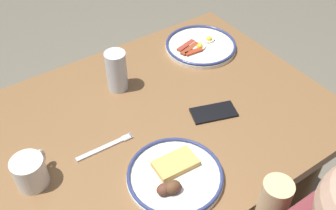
{
  "coord_description": "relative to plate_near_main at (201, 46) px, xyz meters",
  "views": [
    {
      "loc": [
        0.47,
        0.75,
        1.61
      ],
      "look_at": [
        -0.04,
        0.0,
        0.77
      ],
      "focal_mm": 41.5,
      "sensor_mm": 36.0,
      "label": 1
    }
  ],
  "objects": [
    {
      "name": "dining_table",
      "position": [
        0.34,
        0.22,
        -0.13
      ],
      "size": [
        1.11,
        0.83,
        0.74
      ],
      "color": "brown",
      "rests_on": "ground_plane"
    },
    {
      "name": "plate_near_main",
      "position": [
        0.0,
        0.0,
        0.0
      ],
      "size": [
        0.27,
        0.27,
        0.04
      ],
      "color": "white",
      "rests_on": "dining_table"
    },
    {
      "name": "plate_center_pancakes",
      "position": [
        0.44,
        0.45,
        0.0
      ],
      "size": [
        0.27,
        0.27,
        0.05
      ],
      "color": "white",
      "rests_on": "dining_table"
    },
    {
      "name": "coffee_mug",
      "position": [
        0.76,
        0.24,
        0.03
      ],
      "size": [
        0.1,
        0.1,
        0.09
      ],
      "color": "white",
      "rests_on": "dining_table"
    },
    {
      "name": "drinking_glass",
      "position": [
        0.38,
        0.02,
        0.05
      ],
      "size": [
        0.07,
        0.07,
        0.14
      ],
      "color": "silver",
      "rests_on": "dining_table"
    },
    {
      "name": "cell_phone",
      "position": [
        0.19,
        0.31,
        -0.01
      ],
      "size": [
        0.16,
        0.11,
        0.01
      ],
      "primitive_type": "cube",
      "rotation": [
        0.0,
        0.0,
        -0.33
      ],
      "color": "black",
      "rests_on": "dining_table"
    },
    {
      "name": "fork_near",
      "position": [
        0.54,
        0.24,
        -0.01
      ],
      "size": [
        0.18,
        0.02,
        0.01
      ],
      "color": "silver",
      "rests_on": "dining_table"
    }
  ]
}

